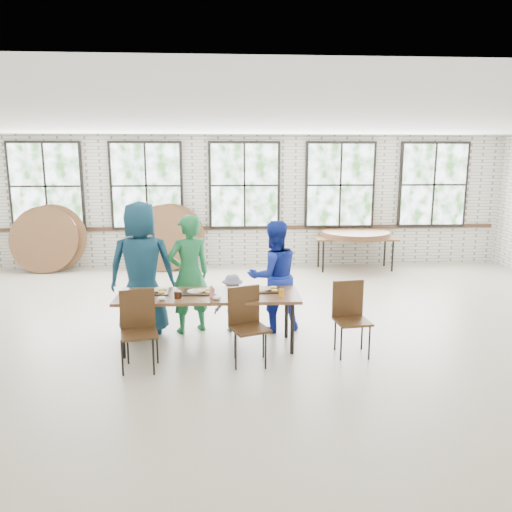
{
  "coord_description": "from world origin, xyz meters",
  "views": [
    {
      "loc": [
        -0.48,
        -6.96,
        2.54
      ],
      "look_at": [
        0.0,
        0.4,
        1.05
      ],
      "focal_mm": 35.0,
      "sensor_mm": 36.0,
      "label": 1
    }
  ],
  "objects": [
    {
      "name": "chair_near_right",
      "position": [
        -0.21,
        -1.07,
        0.56
      ],
      "size": [
        0.54,
        0.53,
        0.95
      ],
      "rotation": [
        0.0,
        0.0,
        0.36
      ],
      "color": "#442B16",
      "rests_on": "ground"
    },
    {
      "name": "chair_near_left",
      "position": [
        -1.52,
        -1.15,
        0.56
      ],
      "size": [
        0.5,
        0.49,
        0.95
      ],
      "rotation": [
        0.0,
        0.0,
        0.22
      ],
      "color": "#442B16",
      "rests_on": "ground"
    },
    {
      "name": "adult_teal",
      "position": [
        -1.66,
        0.07,
        0.96
      ],
      "size": [
        0.96,
        0.65,
        1.92
      ],
      "primitive_type": "imported",
      "rotation": [
        0.0,
        0.0,
        3.19
      ],
      "color": "navy",
      "rests_on": "ground"
    },
    {
      "name": "dining_table",
      "position": [
        -0.69,
        -0.58,
        0.69
      ],
      "size": [
        2.42,
        0.85,
        0.74
      ],
      "rotation": [
        0.0,
        0.0,
        -0.02
      ],
      "color": "brown",
      "rests_on": "ground"
    },
    {
      "name": "toddler",
      "position": [
        -0.37,
        0.07,
        0.42
      ],
      "size": [
        0.61,
        0.45,
        0.85
      ],
      "primitive_type": "imported",
      "rotation": [
        0.0,
        0.0,
        3.42
      ],
      "color": "#12153B",
      "rests_on": "ground"
    },
    {
      "name": "room",
      "position": [
        0.0,
        4.44,
        1.83
      ],
      "size": [
        12.0,
        12.0,
        12.0
      ],
      "color": "#C6B29D",
      "rests_on": "ground"
    },
    {
      "name": "round_tops_leaning",
      "position": [
        -3.05,
        4.18,
        0.73
      ],
      "size": [
        4.27,
        0.48,
        1.49
      ],
      "color": "brown",
      "rests_on": "ground"
    },
    {
      "name": "chair_spare",
      "position": [
        1.14,
        -0.87,
        0.56
      ],
      "size": [
        0.47,
        0.45,
        0.95
      ],
      "rotation": [
        0.0,
        0.0,
        0.13
      ],
      "color": "#442B16",
      "rests_on": "ground"
    },
    {
      "name": "adult_blue",
      "position": [
        0.24,
        0.07,
        0.81
      ],
      "size": [
        0.93,
        0.82,
        1.63
      ],
      "primitive_type": "imported",
      "rotation": [
        0.0,
        0.0,
        3.43
      ],
      "color": "#172AA1",
      "rests_on": "ground"
    },
    {
      "name": "adult_green",
      "position": [
        -0.99,
        0.07,
        0.86
      ],
      "size": [
        0.75,
        0.64,
        1.73
      ],
      "primitive_type": "imported",
      "rotation": [
        0.0,
        0.0,
        3.58
      ],
      "color": "#1F7540",
      "rests_on": "ground"
    },
    {
      "name": "round_tops_stacked",
      "position": [
        2.48,
        3.94,
        0.8
      ],
      "size": [
        1.5,
        1.5,
        0.13
      ],
      "color": "brown",
      "rests_on": "storage_table"
    },
    {
      "name": "storage_table",
      "position": [
        2.48,
        3.94,
        0.69
      ],
      "size": [
        1.84,
        0.85,
        0.74
      ],
      "rotation": [
        0.0,
        0.0,
        -0.06
      ],
      "color": "brown",
      "rests_on": "ground"
    },
    {
      "name": "tabletop_clutter",
      "position": [
        -0.61,
        -0.6,
        0.77
      ],
      "size": [
        1.94,
        0.6,
        0.11
      ],
      "color": "black",
      "rests_on": "dining_table"
    }
  ]
}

